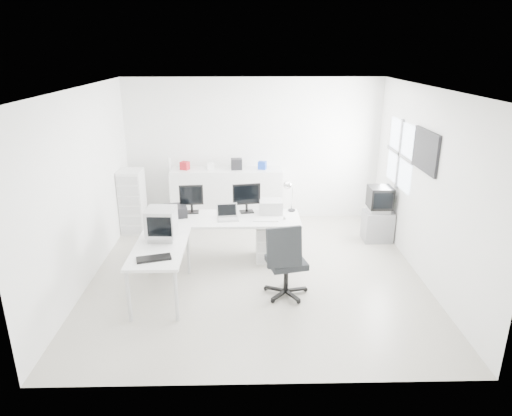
{
  "coord_description": "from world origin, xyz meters",
  "views": [
    {
      "loc": [
        -0.15,
        -6.38,
        3.33
      ],
      "look_at": [
        0.0,
        0.2,
        1.0
      ],
      "focal_mm": 32.0,
      "sensor_mm": 36.0,
      "label": 1
    }
  ],
  "objects_px": {
    "laptop": "(228,213)",
    "tv_cabinet": "(377,226)",
    "lcd_monitor_large": "(247,199)",
    "filing_cabinet": "(133,201)",
    "inkjet_printer": "(172,211)",
    "main_desk": "(225,239)",
    "laser_printer": "(271,206)",
    "side_desk": "(161,271)",
    "sideboard": "(227,196)",
    "drawer_pedestal": "(268,242)",
    "office_chair": "(286,259)",
    "crt_monitor": "(161,226)",
    "lcd_monitor_small": "(191,199)",
    "crt_tv": "(380,200)"
  },
  "relations": [
    {
      "from": "crt_monitor",
      "to": "filing_cabinet",
      "type": "relative_size",
      "value": 0.35
    },
    {
      "from": "main_desk",
      "to": "laser_printer",
      "type": "distance_m",
      "value": 0.92
    },
    {
      "from": "crt_tv",
      "to": "sideboard",
      "type": "distance_m",
      "value": 2.94
    },
    {
      "from": "inkjet_printer",
      "to": "sideboard",
      "type": "bearing_deg",
      "value": 51.39
    },
    {
      "from": "side_desk",
      "to": "lcd_monitor_small",
      "type": "relative_size",
      "value": 2.9
    },
    {
      "from": "side_desk",
      "to": "lcd_monitor_large",
      "type": "height_order",
      "value": "lcd_monitor_large"
    },
    {
      "from": "laptop",
      "to": "lcd_monitor_small",
      "type": "bearing_deg",
      "value": 142.78
    },
    {
      "from": "drawer_pedestal",
      "to": "crt_tv",
      "type": "xyz_separation_m",
      "value": [
        2.01,
        0.73,
        0.47
      ]
    },
    {
      "from": "inkjet_printer",
      "to": "office_chair",
      "type": "xyz_separation_m",
      "value": [
        1.75,
        -1.23,
        -0.27
      ]
    },
    {
      "from": "main_desk",
      "to": "lcd_monitor_small",
      "type": "xyz_separation_m",
      "value": [
        -0.55,
        0.25,
        0.62
      ]
    },
    {
      "from": "inkjet_printer",
      "to": "laptop",
      "type": "height_order",
      "value": "laptop"
    },
    {
      "from": "lcd_monitor_small",
      "to": "crt_monitor",
      "type": "height_order",
      "value": "lcd_monitor_small"
    },
    {
      "from": "laser_printer",
      "to": "lcd_monitor_small",
      "type": "bearing_deg",
      "value": 178.66
    },
    {
      "from": "side_desk",
      "to": "lcd_monitor_large",
      "type": "distance_m",
      "value": 1.91
    },
    {
      "from": "main_desk",
      "to": "side_desk",
      "type": "bearing_deg",
      "value": -127.69
    },
    {
      "from": "main_desk",
      "to": "crt_monitor",
      "type": "height_order",
      "value": "crt_monitor"
    },
    {
      "from": "inkjet_printer",
      "to": "lcd_monitor_small",
      "type": "relative_size",
      "value": 0.95
    },
    {
      "from": "tv_cabinet",
      "to": "drawer_pedestal",
      "type": "bearing_deg",
      "value": -160.15
    },
    {
      "from": "lcd_monitor_small",
      "to": "laptop",
      "type": "distance_m",
      "value": 0.71
    },
    {
      "from": "crt_monitor",
      "to": "office_chair",
      "type": "bearing_deg",
      "value": -6.41
    },
    {
      "from": "sideboard",
      "to": "inkjet_printer",
      "type": "bearing_deg",
      "value": -115.7
    },
    {
      "from": "inkjet_printer",
      "to": "lcd_monitor_large",
      "type": "bearing_deg",
      "value": -5.79
    },
    {
      "from": "main_desk",
      "to": "lcd_monitor_large",
      "type": "distance_m",
      "value": 0.75
    },
    {
      "from": "side_desk",
      "to": "crt_tv",
      "type": "distance_m",
      "value": 4.05
    },
    {
      "from": "lcd_monitor_large",
      "to": "filing_cabinet",
      "type": "xyz_separation_m",
      "value": [
        -2.14,
        1.07,
        -0.39
      ]
    },
    {
      "from": "laptop",
      "to": "tv_cabinet",
      "type": "relative_size",
      "value": 0.67
    },
    {
      "from": "crt_monitor",
      "to": "sideboard",
      "type": "bearing_deg",
      "value": 75.49
    },
    {
      "from": "side_desk",
      "to": "filing_cabinet",
      "type": "bearing_deg",
      "value": 111.19
    },
    {
      "from": "laser_printer",
      "to": "tv_cabinet",
      "type": "relative_size",
      "value": 0.68
    },
    {
      "from": "main_desk",
      "to": "lcd_monitor_small",
      "type": "relative_size",
      "value": 4.96
    },
    {
      "from": "side_desk",
      "to": "filing_cabinet",
      "type": "relative_size",
      "value": 1.17
    },
    {
      "from": "crt_tv",
      "to": "sideboard",
      "type": "bearing_deg",
      "value": 159.89
    },
    {
      "from": "laser_printer",
      "to": "drawer_pedestal",
      "type": "bearing_deg",
      "value": -106.41
    },
    {
      "from": "crt_tv",
      "to": "office_chair",
      "type": "bearing_deg",
      "value": -133.68
    },
    {
      "from": "side_desk",
      "to": "sideboard",
      "type": "bearing_deg",
      "value": 74.3
    },
    {
      "from": "inkjet_printer",
      "to": "tv_cabinet",
      "type": "relative_size",
      "value": 0.83
    },
    {
      "from": "lcd_monitor_small",
      "to": "laptop",
      "type": "relative_size",
      "value": 1.31
    },
    {
      "from": "inkjet_printer",
      "to": "office_chair",
      "type": "bearing_deg",
      "value": -48.01
    },
    {
      "from": "inkjet_printer",
      "to": "lcd_monitor_small",
      "type": "distance_m",
      "value": 0.37
    },
    {
      "from": "inkjet_printer",
      "to": "filing_cabinet",
      "type": "xyz_separation_m",
      "value": [
        -0.94,
        1.22,
        -0.23
      ]
    },
    {
      "from": "drawer_pedestal",
      "to": "inkjet_printer",
      "type": "bearing_deg",
      "value": 178.15
    },
    {
      "from": "crt_tv",
      "to": "lcd_monitor_large",
      "type": "bearing_deg",
      "value": -167.43
    },
    {
      "from": "lcd_monitor_small",
      "to": "crt_monitor",
      "type": "relative_size",
      "value": 1.17
    },
    {
      "from": "side_desk",
      "to": "sideboard",
      "type": "distance_m",
      "value": 3.0
    },
    {
      "from": "laser_printer",
      "to": "sideboard",
      "type": "xyz_separation_m",
      "value": [
        -0.79,
        1.56,
        -0.31
      ]
    },
    {
      "from": "main_desk",
      "to": "drawer_pedestal",
      "type": "relative_size",
      "value": 4.0
    },
    {
      "from": "lcd_monitor_large",
      "to": "sideboard",
      "type": "xyz_separation_m",
      "value": [
        -0.39,
        1.53,
        -0.44
      ]
    },
    {
      "from": "inkjet_printer",
      "to": "sideboard",
      "type": "height_order",
      "value": "sideboard"
    },
    {
      "from": "side_desk",
      "to": "office_chair",
      "type": "bearing_deg",
      "value": -0.87
    },
    {
      "from": "laser_printer",
      "to": "office_chair",
      "type": "bearing_deg",
      "value": -83.86
    }
  ]
}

